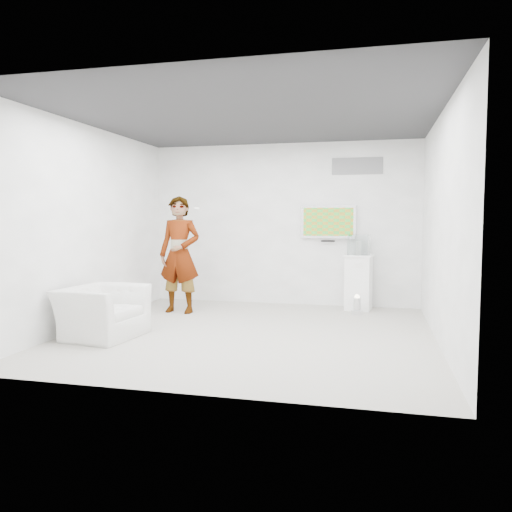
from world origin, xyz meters
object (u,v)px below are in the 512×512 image
person (180,255)px  pedestal (359,282)px  floor_uplight (357,305)px  tv (328,222)px  armchair (102,312)px

person → pedestal: person is taller
person → floor_uplight: person is taller
tv → pedestal: (0.56, -0.27, -1.06)m
tv → floor_uplight: tv is taller
floor_uplight → tv: bearing=128.8°
person → armchair: bearing=-98.2°
tv → armchair: (-2.78, -3.13, -1.21)m
tv → floor_uplight: 1.65m
floor_uplight → person: bearing=-170.0°
person → pedestal: bearing=20.4°
tv → person: 2.76m
pedestal → floor_uplight: 0.54m
person → armchair: person is taller
tv → person: (-2.41, -1.22, -0.56)m
person → armchair: size_ratio=1.88×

